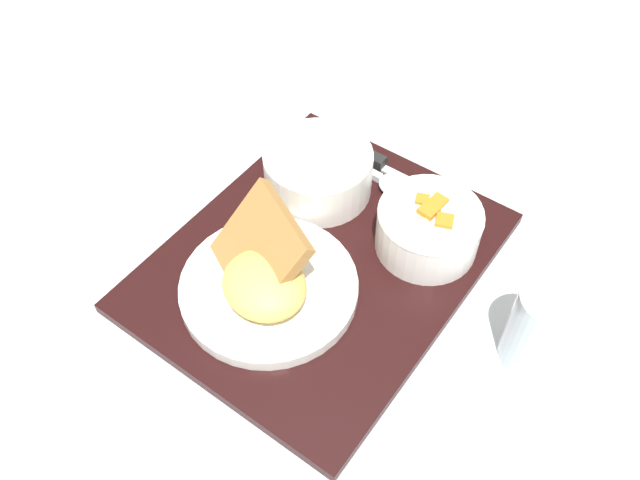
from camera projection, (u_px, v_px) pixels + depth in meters
ground_plane at (320, 265)px, 0.75m from camera, size 4.00×4.00×0.00m
serving_tray at (320, 261)px, 0.74m from camera, size 0.41×0.34×0.01m
bowl_salad at (428, 226)px, 0.73m from camera, size 0.11×0.11×0.06m
bowl_soup at (318, 169)px, 0.78m from camera, size 0.13×0.13×0.06m
plate_main at (266, 281)px, 0.69m from camera, size 0.19×0.19×0.09m
knife at (366, 157)px, 0.83m from camera, size 0.03×0.18×0.01m
spoon at (387, 181)px, 0.81m from camera, size 0.04×0.14×0.01m
glass_water at (540, 330)px, 0.64m from camera, size 0.06×0.06×0.10m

